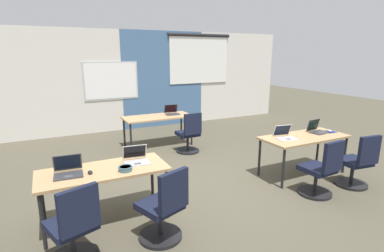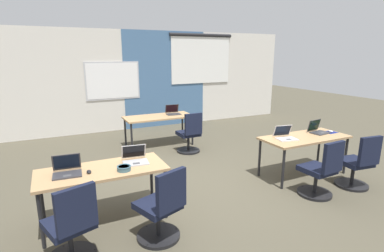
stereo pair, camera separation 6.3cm
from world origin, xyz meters
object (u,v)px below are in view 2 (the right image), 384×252
Objects in this scene: laptop_far_right at (173,112)px; snack_bowl at (124,168)px; mouse_near_right_end at (330,131)px; chair_far_right at (190,136)px; desk_near_right at (305,140)px; desk_far_center at (159,119)px; chair_near_right_inner at (321,173)px; desk_near_left at (103,173)px; laptop_near_right_end at (318,130)px; laptop_near_left_inner at (135,159)px; chair_near_left_inner at (162,211)px; mouse_near_left_end at (89,172)px; laptop_near_right_inner at (285,136)px; chair_near_left_end at (72,231)px; chair_near_right_end at (358,166)px; laptop_near_left_end at (67,170)px.

laptop_far_right reaches higher than snack_bowl.
chair_far_right is (-1.97, 2.00, -0.36)m from mouse_near_right_end.
desk_near_right is 3.30m from desk_far_center.
laptop_far_right is at bearing -78.73° from chair_near_right_inner.
desk_far_center is 9.01× the size of snack_bowl.
laptop_near_right_end reaches higher than desk_near_left.
chair_near_left_inner is at bearing -77.80° from laptop_near_left_inner.
mouse_near_left_end is at bearing 39.91° from chair_far_right.
snack_bowl is at bearing -165.53° from laptop_near_right_inner.
desk_near_left is 4.40× the size of laptop_near_left_inner.
laptop_near_right_inner is at bearing -64.14° from desk_far_center.
chair_near_left_inner is at bearing -152.88° from laptop_near_right_inner.
chair_near_left_end is 4.32m from chair_near_right_end.
mouse_near_left_end is (-1.92, -2.86, 0.08)m from desk_far_center.
laptop_near_left_inner is (-3.06, 0.06, 0.11)m from desk_near_right.
desk_far_center is 1.74× the size of chair_near_left_end.
laptop_far_right reaches higher than desk_near_left.
chair_near_right_inner reaches higher than desk_near_right.
mouse_near_right_end reaches higher than desk_near_right.
chair_near_left_inner is (0.08, -0.80, -0.39)m from laptop_near_left_inner.
chair_near_right_inner is 3.35m from mouse_near_left_end.
mouse_near_left_end is at bearing -179.02° from mouse_near_right_end.
mouse_near_right_end is at bearing 2.65° from snack_bowl.
desk_near_left is 3.59m from laptop_far_right.
desk_far_center is at bearing 122.01° from desk_near_right.
chair_near_right_inner and chair_near_left_end have the same top height.
laptop_near_left_inner is at bearing 46.75° from chair_far_right.
chair_near_left_end is 1.24m from laptop_near_left_inner.
laptop_near_left_inner is at bearing -7.03° from chair_near_right_end.
mouse_near_right_end is 0.11× the size of chair_far_right.
desk_far_center is at bearing -129.06° from chair_near_left_inner.
snack_bowl is (-3.26, -0.17, 0.10)m from desk_near_right.
chair_near_left_end is at bearing -119.38° from laptop_far_right.
chair_far_right is 2.95m from snack_bowl.
snack_bowl reaches higher than mouse_near_left_end.
chair_near_right_end is 2.54× the size of laptop_far_right.
laptop_near_left_end is at bearing -169.47° from laptop_near_right_inner.
desk_near_right is 1.00× the size of desk_far_center.
mouse_near_left_end is at bearing -64.08° from chair_near_left_inner.
laptop_near_left_inner is at bearing 48.80° from snack_bowl.
desk_near_right is 1.74× the size of chair_near_right_inner.
chair_near_right_end is (4.32, -0.09, 0.00)m from chair_near_left_end.
snack_bowl is (-3.92, -0.18, 0.01)m from mouse_near_right_end.
chair_far_right is at bearing -80.69° from laptop_far_right.
laptop_near_right_end is at bearing 7.00° from laptop_near_left_inner.
chair_far_right is at bearing -52.00° from chair_near_right_end.
chair_near_left_end is 0.97m from chair_near_left_inner.
chair_far_right and chair_near_left_inner have the same top height.
laptop_near_left_inner reaches higher than snack_bowl.
laptop_near_left_end is (-2.16, -2.78, 0.11)m from desk_far_center.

